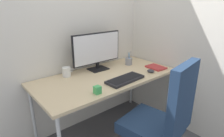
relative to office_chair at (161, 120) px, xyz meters
The scene contains 12 objects.
ground_plane 0.91m from the office_chair, 92.29° to the left, with size 8.00×8.00×0.00m, color #4C4C51.
wall_back 1.42m from the office_chair, 91.47° to the left, with size 3.08×0.04×2.80m, color silver.
wall_side_right 1.27m from the office_chair, 33.08° to the left, with size 0.04×2.26×2.80m, color silver.
desk 0.75m from the office_chair, 92.29° to the left, with size 1.58×0.76×0.75m.
office_chair is the anchor object (origin of this frame).
monitor 1.06m from the office_chair, 88.85° to the left, with size 0.64×0.18×0.44m.
keyboard 0.54m from the office_chair, 86.73° to the left, with size 0.43×0.20×0.03m.
mouse 0.67m from the office_chair, 48.72° to the left, with size 0.06×0.08×0.04m, color #333338.
pen_holder 0.99m from the office_chair, 63.07° to the left, with size 0.09×0.09×0.17m.
notebook 0.83m from the office_chair, 42.21° to the left, with size 0.17×0.22×0.02m, color #B23333.
coffee_mug 1.09m from the office_chair, 110.71° to the left, with size 0.12×0.09×0.10m.
desk_clamp_accessory 0.62m from the office_chair, 129.28° to the left, with size 0.06×0.06×0.07m, color #3FAD59.
Camera 1 is at (-1.21, -1.54, 1.52)m, focal length 30.39 mm.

